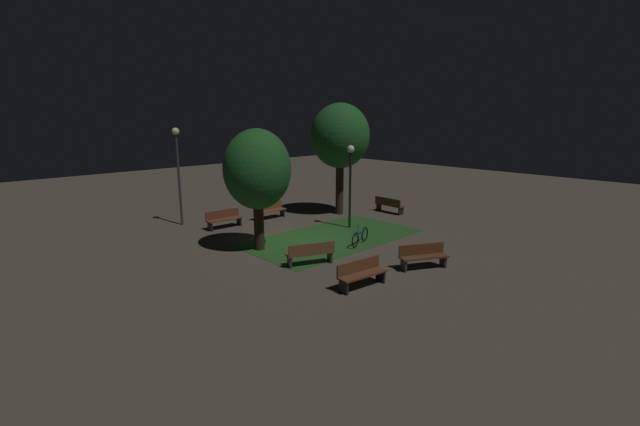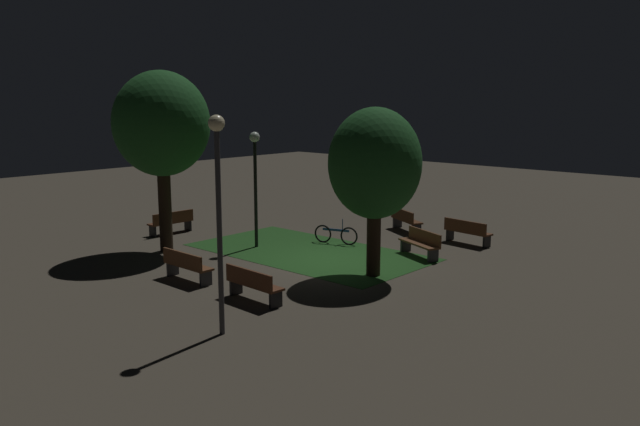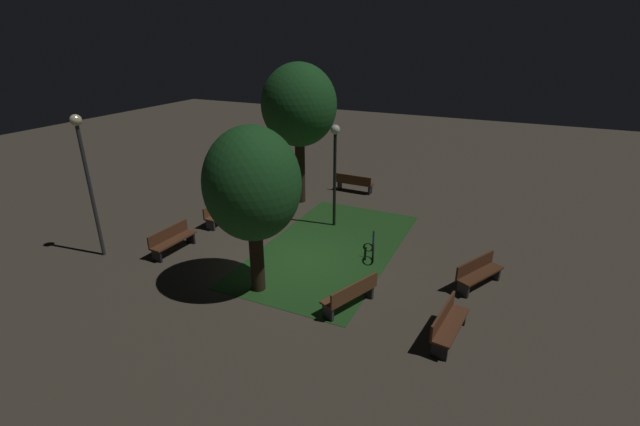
% 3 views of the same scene
% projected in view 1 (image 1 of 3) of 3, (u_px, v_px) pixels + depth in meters
% --- Properties ---
extents(ground_plane, '(60.00, 60.00, 0.00)m').
position_uv_depth(ground_plane, '(306.00, 241.00, 19.06)').
color(ground_plane, '#4C4438').
extents(grass_lawn, '(8.19, 4.45, 0.01)m').
position_uv_depth(grass_lawn, '(332.00, 237.00, 19.58)').
color(grass_lawn, '#23511E').
rests_on(grass_lawn, ground).
extents(bench_front_left, '(1.81, 0.51, 0.88)m').
position_uv_depth(bench_front_left, '(270.00, 210.00, 23.08)').
color(bench_front_left, brown).
rests_on(bench_front_left, ground).
extents(bench_path_side, '(1.82, 0.56, 0.88)m').
position_uv_depth(bench_path_side, '(224.00, 218.00, 21.17)').
color(bench_path_side, brown).
rests_on(bench_path_side, ground).
extents(bench_near_trees, '(1.85, 1.14, 0.88)m').
position_uv_depth(bench_near_trees, '(311.00, 253.00, 15.88)').
color(bench_near_trees, brown).
rests_on(bench_near_trees, ground).
extents(bench_front_right, '(1.84, 0.69, 0.88)m').
position_uv_depth(bench_front_right, '(361.00, 273.00, 13.87)').
color(bench_front_right, brown).
rests_on(bench_front_right, ground).
extents(bench_corner, '(0.53, 1.81, 0.88)m').
position_uv_depth(bench_corner, '(389.00, 204.00, 24.46)').
color(bench_corner, brown).
rests_on(bench_corner, ground).
extents(bench_back_row, '(1.82, 1.26, 0.88)m').
position_uv_depth(bench_back_row, '(423.00, 256.00, 15.58)').
color(bench_back_row, '#512D19').
rests_on(bench_back_row, ground).
extents(tree_left_canopy, '(3.22, 3.22, 6.11)m').
position_uv_depth(tree_left_canopy, '(340.00, 137.00, 23.36)').
color(tree_left_canopy, '#2D2116').
rests_on(tree_left_canopy, ground).
extents(tree_lawn_side, '(2.72, 2.72, 4.96)m').
position_uv_depth(tree_lawn_side, '(257.00, 170.00, 17.14)').
color(tree_lawn_side, '#2D2116').
rests_on(tree_lawn_side, ground).
extents(lamp_post_path_center, '(0.36, 0.36, 4.05)m').
position_uv_depth(lamp_post_path_center, '(350.00, 171.00, 20.71)').
color(lamp_post_path_center, black).
rests_on(lamp_post_path_center, ground).
extents(lamp_post_near_wall, '(0.36, 0.36, 4.86)m').
position_uv_depth(lamp_post_near_wall, '(178.00, 160.00, 21.16)').
color(lamp_post_near_wall, '#333338').
rests_on(lamp_post_near_wall, ground).
extents(bicycle, '(1.62, 0.57, 0.93)m').
position_uv_depth(bicycle, '(360.00, 237.00, 18.48)').
color(bicycle, black).
rests_on(bicycle, ground).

